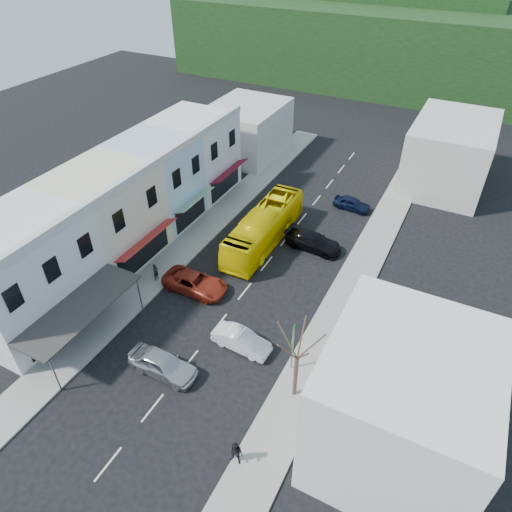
% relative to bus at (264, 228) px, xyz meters
% --- Properties ---
extents(ground, '(120.00, 120.00, 0.00)m').
position_rel_bus_xyz_m(ground, '(1.61, -10.78, -1.55)').
color(ground, black).
rests_on(ground, ground).
extents(sidewalk_left, '(3.00, 52.00, 0.15)m').
position_rel_bus_xyz_m(sidewalk_left, '(-5.89, -0.78, -1.48)').
color(sidewalk_left, gray).
rests_on(sidewalk_left, ground).
extents(sidewalk_right, '(3.00, 52.00, 0.15)m').
position_rel_bus_xyz_m(sidewalk_right, '(9.11, -0.78, -1.48)').
color(sidewalk_right, gray).
rests_on(sidewalk_right, ground).
extents(shopfront_row, '(8.25, 30.00, 8.00)m').
position_rel_bus_xyz_m(shopfront_row, '(-10.88, -5.78, 2.45)').
color(shopfront_row, silver).
rests_on(shopfront_row, ground).
extents(right_building, '(8.00, 9.00, 8.00)m').
position_rel_bus_xyz_m(right_building, '(15.11, -14.78, 2.45)').
color(right_building, silver).
rests_on(right_building, ground).
extents(distant_block_left, '(8.00, 10.00, 6.00)m').
position_rel_bus_xyz_m(distant_block_left, '(-10.39, 16.22, 1.45)').
color(distant_block_left, '#B7B2A8').
rests_on(distant_block_left, ground).
extents(distant_block_right, '(8.00, 12.00, 7.00)m').
position_rel_bus_xyz_m(distant_block_right, '(12.61, 19.22, 1.95)').
color(distant_block_right, '#B7B2A8').
rests_on(distant_block_right, ground).
extents(hillside, '(80.00, 26.00, 14.00)m').
position_rel_bus_xyz_m(hillside, '(0.16, 54.31, 5.18)').
color(hillside, black).
rests_on(hillside, ground).
extents(bus, '(2.57, 11.61, 3.10)m').
position_rel_bus_xyz_m(bus, '(0.00, 0.00, 0.00)').
color(bus, yellow).
rests_on(bus, ground).
extents(car_silver, '(4.41, 1.83, 1.40)m').
position_rel_bus_xyz_m(car_silver, '(0.62, -16.22, -0.85)').
color(car_silver, silver).
rests_on(car_silver, ground).
extents(car_white, '(4.48, 2.00, 1.40)m').
position_rel_bus_xyz_m(car_white, '(4.17, -12.01, -0.85)').
color(car_white, silver).
rests_on(car_white, ground).
extents(car_red, '(4.60, 1.90, 1.40)m').
position_rel_bus_xyz_m(car_red, '(-1.99, -8.40, -0.85)').
color(car_red, maroon).
rests_on(car_red, ground).
extents(car_black_near, '(4.59, 2.08, 1.40)m').
position_rel_bus_xyz_m(car_black_near, '(4.37, 1.12, -0.85)').
color(car_black_near, black).
rests_on(car_black_near, ground).
extents(car_navy_mid, '(4.50, 2.05, 1.40)m').
position_rel_bus_xyz_m(car_navy_mid, '(5.38, 9.21, -0.85)').
color(car_navy_mid, black).
rests_on(car_navy_mid, ground).
extents(pedestrian_left, '(0.41, 0.61, 1.70)m').
position_rel_bus_xyz_m(pedestrian_left, '(-5.45, -8.88, -0.55)').
color(pedestrian_left, black).
rests_on(pedestrian_left, sidewalk_left).
extents(pedestrian_right, '(0.72, 0.48, 1.70)m').
position_rel_bus_xyz_m(pedestrian_right, '(7.91, -19.51, -0.55)').
color(pedestrian_right, black).
rests_on(pedestrian_right, sidewalk_right).
extents(direction_sign, '(1.17, 1.71, 3.56)m').
position_rel_bus_xyz_m(direction_sign, '(8.01, -12.17, 0.23)').
color(direction_sign, '#125E1B').
rests_on(direction_sign, ground).
extents(street_tree, '(2.93, 2.93, 6.96)m').
position_rel_bus_xyz_m(street_tree, '(8.99, -13.95, 1.93)').
color(street_tree, '#3A2B22').
rests_on(street_tree, ground).
extents(traffic_signal, '(0.99, 1.25, 5.05)m').
position_rel_bus_xyz_m(traffic_signal, '(8.21, 18.10, 0.98)').
color(traffic_signal, black).
rests_on(traffic_signal, ground).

